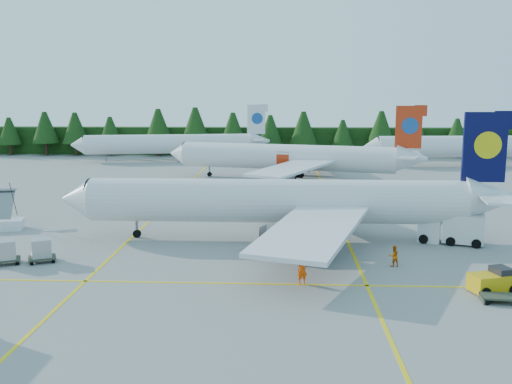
{
  "coord_description": "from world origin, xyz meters",
  "views": [
    {
      "loc": [
        0.07,
        -44.44,
        13.18
      ],
      "look_at": [
        -2.62,
        11.98,
        3.5
      ],
      "focal_mm": 40.0,
      "sensor_mm": 36.0,
      "label": 1
    }
  ],
  "objects_px": {
    "airliner_red": "(282,157)",
    "airstairs": "(3,222)",
    "baggage_tug": "(493,281)",
    "airliner_navy": "(268,202)",
    "service_truck": "(451,229)"
  },
  "relations": [
    {
      "from": "airliner_navy",
      "to": "baggage_tug",
      "type": "bearing_deg",
      "value": -41.01
    },
    {
      "from": "airliner_navy",
      "to": "baggage_tug",
      "type": "distance_m",
      "value": 20.87
    },
    {
      "from": "airliner_red",
      "to": "airstairs",
      "type": "height_order",
      "value": "airliner_red"
    },
    {
      "from": "service_truck",
      "to": "baggage_tug",
      "type": "relative_size",
      "value": 1.79
    },
    {
      "from": "airliner_red",
      "to": "service_truck",
      "type": "bearing_deg",
      "value": -53.66
    },
    {
      "from": "airstairs",
      "to": "airliner_red",
      "type": "bearing_deg",
      "value": 36.51
    },
    {
      "from": "baggage_tug",
      "to": "service_truck",
      "type": "bearing_deg",
      "value": 69.26
    },
    {
      "from": "airliner_red",
      "to": "baggage_tug",
      "type": "height_order",
      "value": "airliner_red"
    },
    {
      "from": "airliner_red",
      "to": "baggage_tug",
      "type": "distance_m",
      "value": 53.18
    },
    {
      "from": "service_truck",
      "to": "airliner_navy",
      "type": "bearing_deg",
      "value": -164.09
    },
    {
      "from": "airliner_red",
      "to": "airstairs",
      "type": "distance_m",
      "value": 44.49
    },
    {
      "from": "airliner_red",
      "to": "service_truck",
      "type": "xyz_separation_m",
      "value": [
        15.3,
        -38.17,
        -2.15
      ]
    },
    {
      "from": "service_truck",
      "to": "airstairs",
      "type": "bearing_deg",
      "value": -166.13
    },
    {
      "from": "airliner_navy",
      "to": "airstairs",
      "type": "distance_m",
      "value": 26.6
    },
    {
      "from": "airliner_navy",
      "to": "service_truck",
      "type": "xyz_separation_m",
      "value": [
        16.43,
        -0.67,
        -2.18
      ]
    }
  ]
}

